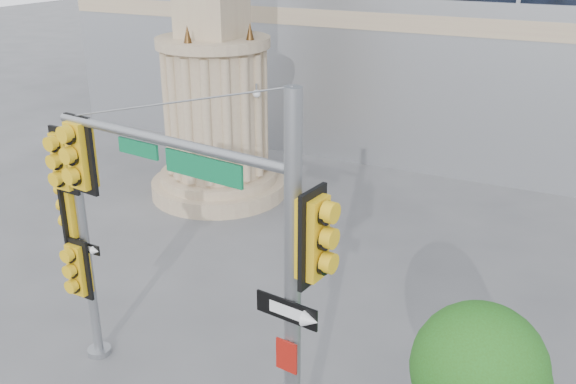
% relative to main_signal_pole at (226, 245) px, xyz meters
% --- Properties ---
extents(monument, '(4.40, 4.40, 16.60)m').
position_rel_main_signal_pole_xyz_m(monument, '(-6.45, 9.69, 1.60)').
color(monument, tan).
rests_on(monument, ground).
extents(main_signal_pole, '(4.88, 1.07, 6.33)m').
position_rel_main_signal_pole_xyz_m(main_signal_pole, '(0.00, 0.00, 0.00)').
color(main_signal_pole, slate).
rests_on(main_signal_pole, ground).
extents(secondary_signal_pole, '(0.85, 0.66, 4.95)m').
position_rel_main_signal_pole_xyz_m(secondary_signal_pole, '(-4.01, 1.08, -1.01)').
color(secondary_signal_pole, slate).
rests_on(secondary_signal_pole, ground).
extents(street_tree, '(2.03, 1.98, 3.16)m').
position_rel_main_signal_pole_xyz_m(street_tree, '(3.52, 1.20, -1.84)').
color(street_tree, tan).
rests_on(street_tree, ground).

